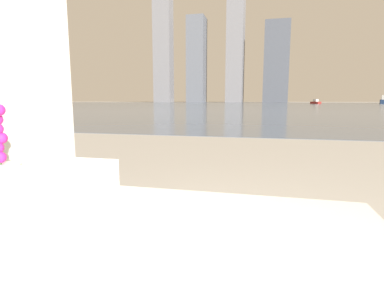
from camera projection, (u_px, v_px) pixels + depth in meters
name	position (u px, v px, depth m)	size (l,w,h in m)	color
potted_orchid	(1.00, 165.00, 1.24)	(0.15, 0.15, 0.34)	silver
towel_stack	(72.00, 187.00, 0.97)	(0.24, 0.17, 0.16)	white
harbor_water	(261.00, 104.00, 59.98)	(180.00, 110.00, 0.01)	slate
harbor_boat_1	(316.00, 102.00, 69.96)	(2.15, 3.00, 1.07)	maroon
skyline_tower_0	(163.00, 45.00, 119.44)	(6.85, 6.13, 45.71)	slate
skyline_tower_1	(197.00, 60.00, 117.30)	(6.69, 8.32, 32.54)	slate
skyline_tower_2	(236.00, 26.00, 112.09)	(6.03, 12.39, 57.02)	slate
skyline_tower_3	(276.00, 63.00, 110.78)	(8.75, 12.19, 28.72)	#4C515B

